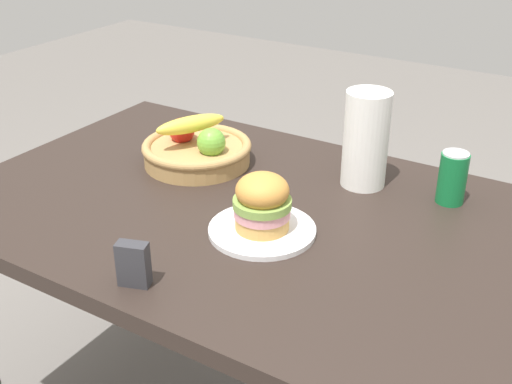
{
  "coord_description": "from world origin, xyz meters",
  "views": [
    {
      "loc": [
        0.71,
        -1.11,
        1.47
      ],
      "look_at": [
        0.03,
        -0.02,
        0.81
      ],
      "focal_mm": 45.22,
      "sensor_mm": 36.0,
      "label": 1
    }
  ],
  "objects_px": {
    "soda_can": "(452,178)",
    "paper_towel_roll": "(366,139)",
    "plate": "(262,230)",
    "fruit_basket": "(197,149)",
    "napkin_holder": "(133,264)",
    "sandwich": "(262,202)"
  },
  "relations": [
    {
      "from": "plate",
      "to": "fruit_basket",
      "type": "relative_size",
      "value": 0.81
    },
    {
      "from": "fruit_basket",
      "to": "paper_towel_roll",
      "type": "relative_size",
      "value": 1.21
    },
    {
      "from": "sandwich",
      "to": "soda_can",
      "type": "height_order",
      "value": "sandwich"
    },
    {
      "from": "plate",
      "to": "sandwich",
      "type": "distance_m",
      "value": 0.07
    },
    {
      "from": "fruit_basket",
      "to": "soda_can",
      "type": "bearing_deg",
      "value": 12.08
    },
    {
      "from": "paper_towel_roll",
      "to": "soda_can",
      "type": "bearing_deg",
      "value": 5.39
    },
    {
      "from": "fruit_basket",
      "to": "napkin_holder",
      "type": "relative_size",
      "value": 3.22
    },
    {
      "from": "fruit_basket",
      "to": "paper_towel_roll",
      "type": "distance_m",
      "value": 0.45
    },
    {
      "from": "plate",
      "to": "paper_towel_roll",
      "type": "relative_size",
      "value": 0.98
    },
    {
      "from": "sandwich",
      "to": "paper_towel_roll",
      "type": "bearing_deg",
      "value": 74.96
    },
    {
      "from": "paper_towel_roll",
      "to": "napkin_holder",
      "type": "distance_m",
      "value": 0.66
    },
    {
      "from": "napkin_holder",
      "to": "soda_can",
      "type": "bearing_deg",
      "value": 38.65
    },
    {
      "from": "plate",
      "to": "sandwich",
      "type": "xyz_separation_m",
      "value": [
        0.0,
        -0.0,
        0.07
      ]
    },
    {
      "from": "soda_can",
      "to": "paper_towel_roll",
      "type": "distance_m",
      "value": 0.22
    },
    {
      "from": "napkin_holder",
      "to": "paper_towel_roll",
      "type": "bearing_deg",
      "value": 53.59
    },
    {
      "from": "sandwich",
      "to": "fruit_basket",
      "type": "distance_m",
      "value": 0.4
    },
    {
      "from": "plate",
      "to": "paper_towel_roll",
      "type": "distance_m",
      "value": 0.37
    },
    {
      "from": "sandwich",
      "to": "paper_towel_roll",
      "type": "relative_size",
      "value": 0.53
    },
    {
      "from": "plate",
      "to": "fruit_basket",
      "type": "xyz_separation_m",
      "value": [
        -0.33,
        0.22,
        0.04
      ]
    },
    {
      "from": "soda_can",
      "to": "paper_towel_roll",
      "type": "bearing_deg",
      "value": -174.61
    },
    {
      "from": "fruit_basket",
      "to": "paper_towel_roll",
      "type": "xyz_separation_m",
      "value": [
        0.42,
        0.12,
        0.08
      ]
    },
    {
      "from": "fruit_basket",
      "to": "napkin_holder",
      "type": "height_order",
      "value": "fruit_basket"
    }
  ]
}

